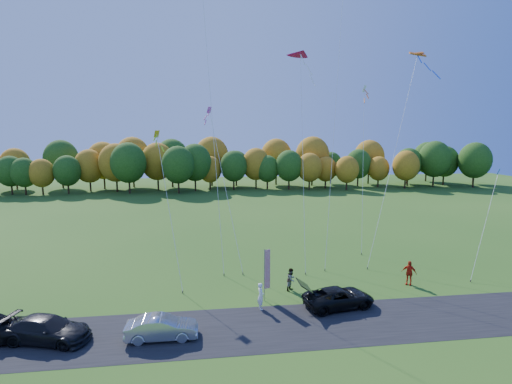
{
  "coord_description": "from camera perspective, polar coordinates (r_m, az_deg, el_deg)",
  "views": [
    {
      "loc": [
        -4.44,
        -26.92,
        12.01
      ],
      "look_at": [
        0.0,
        6.0,
        7.0
      ],
      "focal_mm": 28.0,
      "sensor_mm": 36.0,
      "label": 1
    }
  ],
  "objects": [
    {
      "name": "silver_sedan",
      "position": [
        25.23,
        -13.31,
        -18.34
      ],
      "size": [
        4.18,
        1.47,
        1.37
      ],
      "primitive_type": "imported",
      "rotation": [
        0.0,
        0.0,
        1.57
      ],
      "color": "#B2B1B6",
      "rests_on": "ground"
    },
    {
      "name": "dark_truck_a",
      "position": [
        27.18,
        -27.67,
        -16.97
      ],
      "size": [
        5.42,
        3.38,
        1.46
      ],
      "primitive_type": "imported",
      "rotation": [
        0.0,
        0.0,
        1.29
      ],
      "color": "black",
      "rests_on": "ground"
    },
    {
      "name": "asphalt_strip",
      "position": [
        26.25,
        3.08,
        -18.65
      ],
      "size": [
        90.0,
        6.0,
        0.01
      ],
      "primitive_type": "cube",
      "color": "black",
      "rests_on": "ground"
    },
    {
      "name": "kite_diamond_yellow",
      "position": [
        32.78,
        -12.37,
        -2.09
      ],
      "size": [
        2.71,
        6.76,
        12.45
      ],
      "color": "#4C3F33",
      "rests_on": "ground"
    },
    {
      "name": "kite_parafoil_rainbow",
      "position": [
        40.29,
        19.18,
        5.31
      ],
      "size": [
        9.45,
        8.1,
        20.48
      ],
      "color": "#4C3F33",
      "rests_on": "ground"
    },
    {
      "name": "kite_diamond_pink",
      "position": [
        36.56,
        -4.49,
        0.97
      ],
      "size": [
        3.02,
        8.3,
        14.76
      ],
      "color": "#4C3F33",
      "rests_on": "ground"
    },
    {
      "name": "tree_line",
      "position": [
        82.91,
        -4.53,
        0.23
      ],
      "size": [
        116.0,
        12.0,
        10.0
      ],
      "primitive_type": null,
      "color": "#1E4711",
      "rests_on": "ground"
    },
    {
      "name": "kite_diamond_blue_low",
      "position": [
        39.22,
        29.93,
        -3.88
      ],
      "size": [
        5.43,
        4.59,
        9.03
      ],
      "color": "#4C3F33",
      "rests_on": "ground"
    },
    {
      "name": "kite_delta_blue",
      "position": [
        37.62,
        -6.64,
        14.76
      ],
      "size": [
        3.24,
        11.04,
        32.1
      ],
      "color": "#4C3F33",
      "rests_on": "ground"
    },
    {
      "name": "person_tailgate_b",
      "position": [
        31.29,
        5.06,
        -12.32
      ],
      "size": [
        1.04,
        1.07,
        1.73
      ],
      "primitive_type": "imported",
      "rotation": [
        0.0,
        0.0,
        0.88
      ],
      "color": "gray",
      "rests_on": "ground"
    },
    {
      "name": "person_east",
      "position": [
        34.41,
        21.02,
        -10.72
      ],
      "size": [
        1.18,
        1.1,
        1.94
      ],
      "primitive_type": "imported",
      "rotation": [
        0.0,
        0.0,
        -0.7
      ],
      "color": "red",
      "rests_on": "ground"
    },
    {
      "name": "ground",
      "position": [
        29.81,
        1.6,
        -15.19
      ],
      "size": [
        160.0,
        160.0,
        0.0
      ],
      "primitive_type": "plane",
      "color": "#264F15"
    },
    {
      "name": "feather_flag",
      "position": [
        28.99,
        1.52,
        -10.91
      ],
      "size": [
        0.48,
        0.26,
        3.84
      ],
      "color": "#999999",
      "rests_on": "ground"
    },
    {
      "name": "kite_delta_red",
      "position": [
        38.04,
        6.69,
        6.37
      ],
      "size": [
        3.1,
        11.08,
        21.49
      ],
      "color": "#4C3F33",
      "rests_on": "ground"
    },
    {
      "name": "kite_parafoil_orange",
      "position": [
        40.16,
        11.39,
        12.97
      ],
      "size": [
        6.9,
        11.91,
        30.8
      ],
      "color": "#4C3F33",
      "rests_on": "ground"
    },
    {
      "name": "kite_diamond_white",
      "position": [
        43.5,
        15.04,
        3.68
      ],
      "size": [
        3.31,
        7.99,
        17.51
      ],
      "color": "#4C3F33",
      "rests_on": "ground"
    },
    {
      "name": "person_tailgate_a",
      "position": [
        28.13,
        0.67,
        -14.63
      ],
      "size": [
        0.51,
        0.72,
        1.85
      ],
      "primitive_type": "imported",
      "rotation": [
        0.0,
        0.0,
        1.67
      ],
      "color": "white",
      "rests_on": "ground"
    },
    {
      "name": "black_suv",
      "position": [
        29.07,
        11.74,
        -14.53
      ],
      "size": [
        5.27,
        3.11,
        1.37
      ],
      "primitive_type": "imported",
      "rotation": [
        0.0,
        0.0,
        1.75
      ],
      "color": "black",
      "rests_on": "ground"
    }
  ]
}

